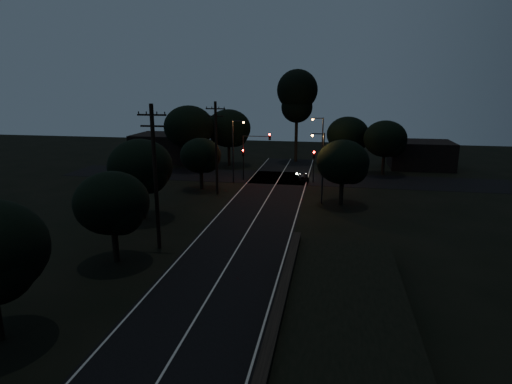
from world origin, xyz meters
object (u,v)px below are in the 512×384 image
(tall_pine, at_px, (297,96))
(signal_left, at_px, (243,159))
(utility_pole_far, at_px, (216,147))
(streetlight_c, at_px, (321,163))
(signal_mast, at_px, (256,148))
(streetlight_a, at_px, (234,147))
(car, at_px, (303,176))
(streetlight_b, at_px, (321,143))
(utility_pole_mid, at_px, (155,176))
(signal_right, at_px, (314,161))

(tall_pine, relative_size, signal_left, 3.57)
(utility_pole_far, xyz_separation_m, streetlight_c, (11.83, -2.00, -1.13))
(tall_pine, relative_size, signal_mast, 2.34)
(streetlight_a, relative_size, car, 2.55)
(streetlight_b, bearing_deg, tall_pine, 111.38)
(tall_pine, bearing_deg, streetlight_a, -110.36)
(tall_pine, relative_size, streetlight_a, 1.83)
(utility_pole_mid, relative_size, signal_right, 2.68)
(signal_left, bearing_deg, signal_mast, 0.13)
(signal_mast, xyz_separation_m, streetlight_c, (8.74, -9.99, 0.01))
(utility_pole_far, height_order, car, utility_pole_far)
(utility_pole_far, relative_size, signal_mast, 1.68)
(utility_pole_far, distance_m, car, 13.91)
(tall_pine, bearing_deg, streetlight_c, -79.07)
(signal_left, relative_size, signal_mast, 0.66)
(car, bearing_deg, signal_right, 126.01)
(signal_left, bearing_deg, streetlight_a, -109.59)
(tall_pine, height_order, streetlight_a, tall_pine)
(tall_pine, distance_m, signal_mast, 16.71)
(signal_left, bearing_deg, car, 8.76)
(streetlight_c, bearing_deg, utility_pole_far, 170.40)
(tall_pine, bearing_deg, signal_mast, -104.62)
(streetlight_c, bearing_deg, streetlight_a, 144.31)
(signal_mast, distance_m, streetlight_c, 13.28)
(signal_right, xyz_separation_m, streetlight_b, (0.71, 4.01, 1.80))
(utility_pole_mid, distance_m, streetlight_c, 19.15)
(utility_pole_far, height_order, streetlight_c, utility_pole_far)
(tall_pine, xyz_separation_m, streetlight_a, (-6.31, -17.00, -5.91))
(utility_pole_mid, distance_m, utility_pole_far, 17.00)
(tall_pine, bearing_deg, utility_pole_far, -106.93)
(utility_pole_mid, relative_size, signal_left, 2.68)
(signal_right, bearing_deg, utility_pole_mid, -112.99)
(signal_left, distance_m, streetlight_c, 14.52)
(streetlight_b, bearing_deg, utility_pole_mid, -111.30)
(signal_mast, height_order, streetlight_b, streetlight_b)
(signal_left, xyz_separation_m, streetlight_a, (-0.71, -1.99, 1.80))
(utility_pole_far, xyz_separation_m, signal_mast, (3.09, 7.99, -1.15))
(tall_pine, height_order, signal_mast, tall_pine)
(streetlight_b, bearing_deg, car, -126.87)
(signal_left, xyz_separation_m, streetlight_c, (10.43, -9.99, 1.51))
(utility_pole_mid, xyz_separation_m, streetlight_c, (11.83, 15.00, -1.39))
(signal_right, bearing_deg, tall_pine, 103.49)
(signal_left, relative_size, streetlight_a, 0.51)
(signal_right, height_order, streetlight_c, streetlight_c)
(utility_pole_far, distance_m, streetlight_b, 16.51)
(signal_mast, relative_size, streetlight_c, 0.83)
(tall_pine, bearing_deg, signal_right, -76.51)
(utility_pole_mid, xyz_separation_m, utility_pole_far, (0.00, 17.00, -0.25))
(signal_left, height_order, signal_right, same)
(utility_pole_far, relative_size, streetlight_b, 1.31)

